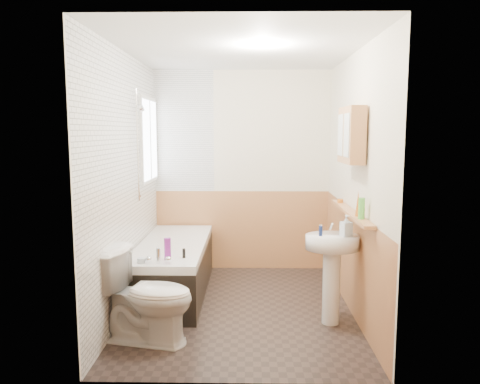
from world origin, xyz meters
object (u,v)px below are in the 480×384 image
sink (332,261)px  pine_shelf (351,212)px  toilet (147,296)px  medicine_cabinet (351,135)px  bathtub (173,267)px

sink → pine_shelf: (0.20, 0.19, 0.41)m
toilet → sink: (1.60, 0.40, 0.20)m
medicine_cabinet → bathtub: bearing=159.9°
bathtub → medicine_cabinet: medicine_cabinet is taller
medicine_cabinet → sink: bearing=-139.1°
bathtub → sink: (1.57, -0.79, 0.30)m
pine_shelf → medicine_cabinet: 0.72m
toilet → medicine_cabinet: 2.28m
bathtub → sink: 1.78m
medicine_cabinet → pine_shelf: bearing=58.5°
bathtub → medicine_cabinet: 2.34m
bathtub → pine_shelf: 2.00m
pine_shelf → bathtub: bearing=161.5°
pine_shelf → medicine_cabinet: bearing=-121.5°
sink → medicine_cabinet: bearing=53.1°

